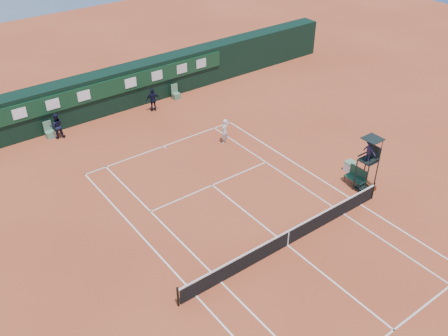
# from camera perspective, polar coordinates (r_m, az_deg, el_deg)

# --- Properties ---
(ground) EXTENTS (90.00, 90.00, 0.00)m
(ground) POSITION_cam_1_polar(r_m,az_deg,el_deg) (25.26, 7.26, -8.75)
(ground) COLOR #BE4F2D
(ground) RESTS_ON ground
(court_lines) EXTENTS (11.05, 23.85, 0.01)m
(court_lines) POSITION_cam_1_polar(r_m,az_deg,el_deg) (25.26, 7.26, -8.74)
(court_lines) COLOR silver
(court_lines) RESTS_ON ground
(tennis_net) EXTENTS (12.90, 0.10, 1.10)m
(tennis_net) POSITION_cam_1_polar(r_m,az_deg,el_deg) (24.93, 7.34, -7.88)
(tennis_net) COLOR black
(tennis_net) RESTS_ON ground
(back_wall) EXTENTS (40.00, 1.65, 3.00)m
(back_wall) POSITION_cam_1_polar(r_m,az_deg,el_deg) (37.75, -12.50, 8.72)
(back_wall) COLOR black
(back_wall) RESTS_ON ground
(linesman_chair_left) EXTENTS (0.55, 0.50, 1.15)m
(linesman_chair_left) POSITION_cam_1_polar(r_m,az_deg,el_deg) (35.58, -19.29, 3.78)
(linesman_chair_left) COLOR #5D8F6A
(linesman_chair_left) RESTS_ON ground
(linesman_chair_right) EXTENTS (0.55, 0.50, 1.15)m
(linesman_chair_right) POSITION_cam_1_polar(r_m,az_deg,el_deg) (39.09, -5.52, 8.33)
(linesman_chair_right) COLOR #54805C
(linesman_chair_right) RESTS_ON ground
(umpire_chair) EXTENTS (0.96, 0.95, 3.42)m
(umpire_chair) POSITION_cam_1_polar(r_m,az_deg,el_deg) (28.41, 16.28, 1.55)
(umpire_chair) COLOR black
(umpire_chair) RESTS_ON ground
(player_bench) EXTENTS (0.56, 1.20, 1.10)m
(player_bench) POSITION_cam_1_polar(r_m,az_deg,el_deg) (29.79, 14.89, -0.88)
(player_bench) COLOR #1B442D
(player_bench) RESTS_ON ground
(tennis_bag) EXTENTS (0.48, 0.83, 0.29)m
(tennis_bag) POSITION_cam_1_polar(r_m,az_deg,el_deg) (29.96, 16.28, -1.96)
(tennis_bag) COLOR black
(tennis_bag) RESTS_ON ground
(cooler) EXTENTS (0.57, 0.57, 0.65)m
(cooler) POSITION_cam_1_polar(r_m,az_deg,el_deg) (31.07, 14.19, 0.20)
(cooler) COLOR silver
(cooler) RESTS_ON ground
(tennis_ball) EXTENTS (0.07, 0.07, 0.07)m
(tennis_ball) POSITION_cam_1_polar(r_m,az_deg,el_deg) (28.98, -2.69, -2.05)
(tennis_ball) COLOR #CAE334
(tennis_ball) RESTS_ON ground
(player) EXTENTS (0.74, 0.64, 1.72)m
(player) POSITION_cam_1_polar(r_m,az_deg,el_deg) (32.71, 0.05, 4.23)
(player) COLOR silver
(player) RESTS_ON ground
(ball_kid_left) EXTENTS (1.00, 0.86, 1.79)m
(ball_kid_left) POSITION_cam_1_polar(r_m,az_deg,el_deg) (35.09, -18.58, 4.59)
(ball_kid_left) COLOR black
(ball_kid_left) RESTS_ON ground
(ball_kid_right) EXTENTS (1.11, 0.69, 1.76)m
(ball_kid_right) POSITION_cam_1_polar(r_m,az_deg,el_deg) (37.17, -8.11, 7.72)
(ball_kid_right) COLOR black
(ball_kid_right) RESTS_ON ground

